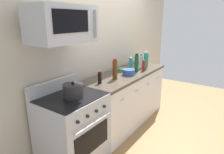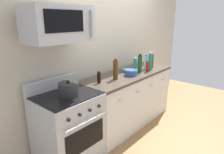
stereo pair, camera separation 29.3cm
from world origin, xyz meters
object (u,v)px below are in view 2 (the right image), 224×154
at_px(bottle_sparkling_teal, 150,62).
at_px(bottle_wine_amber, 115,69).
at_px(bowl_blue_mixing, 131,72).
at_px(bottle_hot_sauce_red, 148,66).
at_px(microwave, 59,24).
at_px(bowl_green_glaze, 125,70).
at_px(bottle_soy_sauce_dark, 99,77).
at_px(bottle_wine_green, 140,64).
at_px(stockpot, 68,89).
at_px(bottle_olive_oil, 152,61).
at_px(bottle_dish_soap, 135,63).
at_px(range_oven, 68,127).
at_px(bottle_water_clear, 146,62).

height_order(bottle_sparkling_teal, bottle_wine_amber, bottle_sparkling_teal).
bearing_deg(bottle_wine_amber, bowl_blue_mixing, -10.22).
bearing_deg(bottle_hot_sauce_red, bottle_sparkling_teal, 12.63).
xyz_separation_m(microwave, bowl_green_glaze, (1.33, 0.06, -0.80)).
xyz_separation_m(microwave, bottle_soy_sauce_dark, (0.59, -0.03, -0.75)).
bearing_deg(bottle_wine_amber, bottle_wine_green, -5.97).
xyz_separation_m(bottle_wine_green, bowl_green_glaze, (-0.14, 0.21, -0.12)).
bearing_deg(stockpot, bottle_olive_oil, -0.97).
xyz_separation_m(bottle_dish_soap, stockpot, (-1.62, -0.15, -0.02)).
xyz_separation_m(bottle_hot_sauce_red, bottle_olive_oil, (0.31, 0.10, 0.04)).
relative_size(bottle_wine_green, stockpot, 1.33).
xyz_separation_m(bottle_wine_green, bowl_blue_mixing, (-0.26, 0.00, -0.10)).
xyz_separation_m(bottle_hot_sauce_red, bowl_green_glaze, (-0.26, 0.28, -0.07)).
bearing_deg(bottle_olive_oil, bottle_dish_soap, 147.82).
xyz_separation_m(microwave, bottle_wine_green, (1.47, -0.15, -0.68)).
bearing_deg(bottle_wine_amber, stockpot, -179.40).
bearing_deg(bottle_olive_oil, bottle_sparkling_teal, -159.58).
relative_size(bottle_sparkling_teal, bowl_blue_mixing, 1.63).
distance_m(bottle_dish_soap, bowl_green_glaze, 0.30).
bearing_deg(bowl_green_glaze, bottle_olive_oil, -18.00).
distance_m(bottle_wine_green, bottle_olive_oil, 0.44).
bearing_deg(bottle_soy_sauce_dark, bottle_wine_green, -7.89).
distance_m(bottle_hot_sauce_red, bottle_soy_sauce_dark, 1.02).
distance_m(bottle_wine_amber, stockpot, 0.89).
bearing_deg(bottle_sparkling_teal, bottle_dish_soap, 111.92).
distance_m(bottle_soy_sauce_dark, bottle_sparkling_teal, 1.14).
xyz_separation_m(bottle_sparkling_teal, bowl_green_glaze, (-0.39, 0.26, -0.12)).
height_order(range_oven, bottle_wine_amber, bottle_wine_amber).
xyz_separation_m(bottle_water_clear, bottle_olive_oil, (0.18, -0.02, 0.00)).
bearing_deg(range_oven, bowl_blue_mixing, -4.81).
bearing_deg(stockpot, bottle_sparkling_teal, -3.37).
xyz_separation_m(bottle_dish_soap, bowl_green_glaze, (-0.29, 0.01, -0.07)).
height_order(bottle_hot_sauce_red, stockpot, bottle_hot_sauce_red).
distance_m(bottle_wine_green, bowl_green_glaze, 0.28).
xyz_separation_m(bottle_wine_amber, bowl_blue_mixing, (0.32, -0.06, -0.10)).
xyz_separation_m(microwave, stockpot, (-0.00, -0.10, -0.75)).
relative_size(microwave, bottle_dish_soap, 3.54).
xyz_separation_m(bottle_hot_sauce_red, stockpot, (-1.59, 0.13, -0.01)).
xyz_separation_m(bottle_olive_oil, bowl_blue_mixing, (-0.70, -0.02, -0.08)).
distance_m(bottle_sparkling_teal, bowl_blue_mixing, 0.53).
xyz_separation_m(range_oven, bottle_olive_oil, (1.90, -0.09, 0.58)).
height_order(bottle_olive_oil, bottle_dish_soap, bottle_olive_oil).
xyz_separation_m(range_oven, stockpot, (0.00, -0.05, 0.53)).
bearing_deg(microwave, bottle_water_clear, -3.56).
bearing_deg(bowl_blue_mixing, bottle_water_clear, 4.31).
bearing_deg(bottle_soy_sauce_dark, range_oven, -178.38).
bearing_deg(microwave, bottle_dish_soap, 1.74).
bearing_deg(bottle_wine_green, bottle_sparkling_teal, -11.15).
bearing_deg(bottle_hot_sauce_red, bowl_blue_mixing, 167.92).
height_order(microwave, bowl_blue_mixing, microwave).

